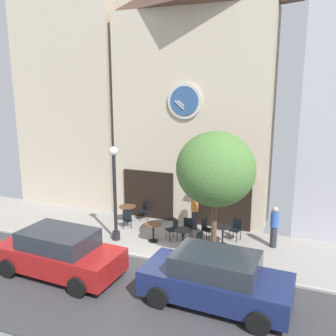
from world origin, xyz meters
TOP-DOWN VIEW (x-y plane):
  - ground_plane at (0.00, -0.49)m, footprint 24.26×9.15m
  - clock_building at (-0.06, 5.11)m, footprint 7.25×3.30m
  - neighbor_building_left at (-6.82, 6.49)m, footprint 5.71×4.83m
  - street_lamp at (-2.01, 1.12)m, footprint 0.36×0.36m
  - street_tree at (2.24, 0.63)m, footprint 2.74×2.46m
  - cafe_table_leftmost at (-2.57, 3.20)m, footprint 0.79×0.79m
  - cafe_table_near_door at (-0.51, 1.53)m, footprint 0.72×0.72m
  - cafe_table_center at (0.79, 1.46)m, footprint 0.65×0.65m
  - cafe_table_center_left at (2.21, 2.25)m, footprint 0.66×0.66m
  - cafe_chair_by_entrance at (-2.18, 2.42)m, footprint 0.54×0.54m
  - cafe_chair_left_end at (1.50, 1.12)m, footprint 0.50×0.50m
  - cafe_chair_right_end at (0.73, 2.24)m, footprint 0.43×0.43m
  - cafe_chair_outer at (2.61, 2.94)m, footprint 0.50×0.50m
  - cafe_chair_near_lamp at (0.20, 2.00)m, footprint 0.56×0.56m
  - cafe_chair_mid_row at (1.46, 2.49)m, footprint 0.50×0.50m
  - cafe_chair_under_awning at (-1.92, 3.68)m, footprint 0.56×0.56m
  - pedestrian_orange at (0.66, 3.42)m, footprint 0.35×0.35m
  - pedestrian_blue at (4.12, 2.79)m, footprint 0.36×0.36m
  - parked_car_red at (-2.37, -2.05)m, footprint 4.38×2.17m
  - parked_car_navy at (2.94, -1.79)m, footprint 4.37×2.16m

SIDE VIEW (x-z plane):
  - ground_plane at x=0.00m, z-range -0.09..0.04m
  - cafe_table_center at x=0.79m, z-range 0.13..0.87m
  - cafe_table_center_left at x=2.21m, z-range 0.14..0.91m
  - cafe_chair_by_entrance at x=-2.18m, z-range 0.08..0.98m
  - cafe_chair_left_end at x=1.50m, z-range 0.08..0.98m
  - cafe_chair_right_end at x=0.73m, z-range 0.08..0.98m
  - cafe_chair_outer at x=2.61m, z-range 0.08..0.98m
  - cafe_chair_near_lamp at x=0.20m, z-range 0.08..0.98m
  - cafe_chair_mid_row at x=1.46m, z-range 0.08..0.98m
  - cafe_chair_under_awning at x=-1.92m, z-range 0.08..0.98m
  - cafe_table_near_door at x=-0.51m, z-range 0.16..0.92m
  - cafe_table_leftmost at x=-2.57m, z-range 0.18..0.91m
  - parked_car_red at x=-2.37m, z-range -0.01..1.54m
  - parked_car_navy at x=2.94m, z-range -0.01..1.54m
  - pedestrian_orange at x=0.66m, z-range 0.03..1.70m
  - pedestrian_blue at x=4.12m, z-range 0.03..1.70m
  - street_lamp at x=-2.01m, z-range 0.03..3.95m
  - street_tree at x=2.24m, z-range 1.07..5.83m
  - clock_building at x=-0.06m, z-range 0.15..11.44m
  - neighbor_building_left at x=-6.82m, z-range 0.00..11.70m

